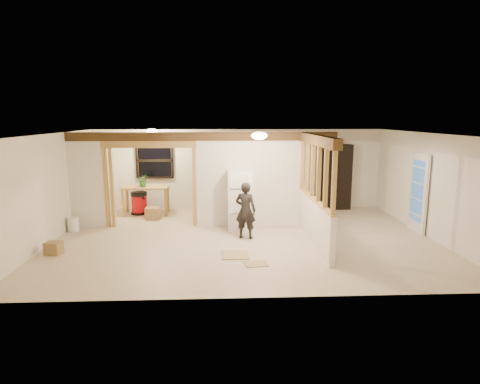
{
  "coord_description": "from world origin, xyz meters",
  "views": [
    {
      "loc": [
        -0.52,
        -9.29,
        2.88
      ],
      "look_at": [
        -0.08,
        0.4,
        1.06
      ],
      "focal_mm": 30.0,
      "sensor_mm": 36.0,
      "label": 1
    }
  ],
  "objects_px": {
    "work_table": "(146,200)",
    "shop_vac": "(139,203)",
    "bookshelf": "(334,177)",
    "woman": "(246,210)",
    "refrigerator": "(240,200)"
  },
  "relations": [
    {
      "from": "shop_vac",
      "to": "work_table",
      "type": "bearing_deg",
      "value": -16.89
    },
    {
      "from": "refrigerator",
      "to": "bookshelf",
      "type": "bearing_deg",
      "value": 35.29
    },
    {
      "from": "work_table",
      "to": "shop_vac",
      "type": "relative_size",
      "value": 1.97
    },
    {
      "from": "refrigerator",
      "to": "work_table",
      "type": "distance_m",
      "value": 3.25
    },
    {
      "from": "work_table",
      "to": "refrigerator",
      "type": "bearing_deg",
      "value": -31.03
    },
    {
      "from": "refrigerator",
      "to": "bookshelf",
      "type": "height_order",
      "value": "bookshelf"
    },
    {
      "from": "woman",
      "to": "bookshelf",
      "type": "height_order",
      "value": "bookshelf"
    },
    {
      "from": "bookshelf",
      "to": "work_table",
      "type": "bearing_deg",
      "value": -175.45
    },
    {
      "from": "shop_vac",
      "to": "woman",
      "type": "bearing_deg",
      "value": -40.61
    },
    {
      "from": "refrigerator",
      "to": "shop_vac",
      "type": "bearing_deg",
      "value": 148.98
    },
    {
      "from": "woman",
      "to": "shop_vac",
      "type": "height_order",
      "value": "woman"
    },
    {
      "from": "refrigerator",
      "to": "woman",
      "type": "xyz_separation_m",
      "value": [
        0.09,
        -0.84,
        -0.07
      ]
    },
    {
      "from": "shop_vac",
      "to": "refrigerator",
      "type": "bearing_deg",
      "value": -31.02
    },
    {
      "from": "woman",
      "to": "bookshelf",
      "type": "relative_size",
      "value": 0.67
    },
    {
      "from": "refrigerator",
      "to": "work_table",
      "type": "xyz_separation_m",
      "value": [
        -2.74,
        1.71,
        -0.33
      ]
    }
  ]
}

